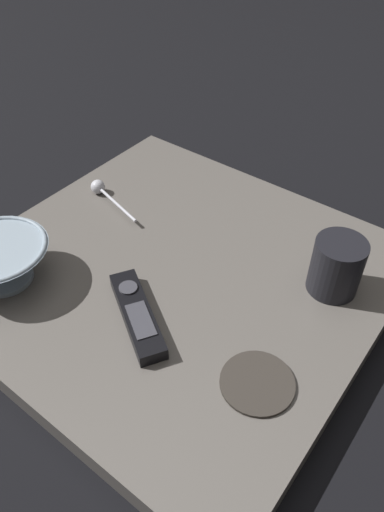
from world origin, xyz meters
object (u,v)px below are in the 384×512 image
object	(u,v)px
coffee_mug	(336,266)
cereal_bowl	(0,261)
teaspoon	(101,189)
tv_remote_near	(137,314)
drink_coaster	(257,383)

from	to	relation	value
coffee_mug	cereal_bowl	bearing A→B (deg)	125.37
cereal_bowl	teaspoon	bearing A→B (deg)	9.22
coffee_mug	tv_remote_near	world-z (taller)	coffee_mug
cereal_bowl	tv_remote_near	distance (m)	0.25
cereal_bowl	tv_remote_near	bearing A→B (deg)	-73.65
drink_coaster	coffee_mug	bearing A→B (deg)	0.08
cereal_bowl	drink_coaster	distance (m)	0.45
coffee_mug	teaspoon	bearing A→B (deg)	95.55
teaspoon	drink_coaster	size ratio (longest dim) A/B	1.45
teaspoon	drink_coaster	bearing A→B (deg)	-110.63
cereal_bowl	coffee_mug	distance (m)	0.54
tv_remote_near	coffee_mug	bearing A→B (deg)	-40.27
cereal_bowl	drink_coaster	size ratio (longest dim) A/B	1.59
coffee_mug	tv_remote_near	distance (m)	0.32
cereal_bowl	coffee_mug	xyz separation A→B (m)	(0.31, -0.44, 0.01)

